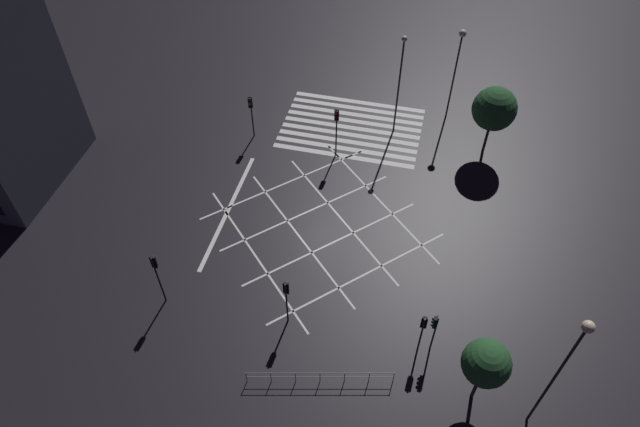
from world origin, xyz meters
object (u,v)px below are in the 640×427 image
at_px(street_lamp_far, 459,53).
at_px(street_lamp_west, 400,72).
at_px(traffic_light_nw_cross, 423,327).
at_px(street_tree_near, 486,363).
at_px(traffic_light_se_cross, 251,109).
at_px(street_lamp_east, 570,355).
at_px(traffic_light_nw_main, 434,327).
at_px(street_tree_far, 494,109).
at_px(traffic_light_median_south, 336,124).
at_px(traffic_light_ne_cross, 156,270).
at_px(traffic_light_median_north, 287,294).

bearing_deg(street_lamp_far, street_lamp_west, 36.27).
xyz_separation_m(traffic_light_nw_cross, street_tree_near, (-3.30, 2.29, 1.43)).
bearing_deg(street_lamp_far, street_tree_near, 98.33).
xyz_separation_m(traffic_light_se_cross, street_tree_near, (-18.78, 18.48, 0.99)).
xyz_separation_m(traffic_light_se_cross, street_lamp_west, (-11.06, -3.42, 2.88)).
relative_size(street_lamp_east, street_lamp_far, 1.22).
bearing_deg(traffic_light_nw_main, street_tree_near, 137.53).
bearing_deg(street_lamp_east, traffic_light_nw_main, -28.79).
distance_m(traffic_light_se_cross, traffic_light_nw_main, 22.72).
xyz_separation_m(street_lamp_east, street_lamp_west, (10.72, -22.56, -1.51)).
height_order(traffic_light_se_cross, traffic_light_nw_main, traffic_light_se_cross).
xyz_separation_m(street_lamp_east, street_tree_far, (3.36, -21.78, -3.04)).
xyz_separation_m(traffic_light_median_south, traffic_light_nw_cross, (-8.43, 15.47, -0.85)).
distance_m(street_lamp_east, street_tree_near, 4.58).
bearing_deg(street_tree_near, street_lamp_east, 167.46).
height_order(traffic_light_ne_cross, street_lamp_far, street_lamp_far).
distance_m(traffic_light_nw_cross, street_lamp_west, 20.36).
bearing_deg(street_lamp_east, street_lamp_far, -75.43).
height_order(traffic_light_ne_cross, traffic_light_nw_main, traffic_light_ne_cross).
xyz_separation_m(traffic_light_median_south, street_lamp_far, (-8.09, -7.12, 2.91)).
bearing_deg(traffic_light_median_north, traffic_light_se_cross, 24.89).
xyz_separation_m(traffic_light_median_north, street_lamp_far, (-7.66, -22.52, 3.37)).
bearing_deg(traffic_light_ne_cross, traffic_light_nw_main, -88.36).
bearing_deg(traffic_light_median_south, traffic_light_ne_cross, -25.41).
xyz_separation_m(street_lamp_east, street_tree_near, (3.00, -0.67, -3.40)).
bearing_deg(street_lamp_west, traffic_light_median_north, 79.60).
height_order(traffic_light_median_north, street_tree_far, street_tree_far).
bearing_deg(street_tree_near, street_lamp_west, -70.57).
xyz_separation_m(traffic_light_median_south, street_lamp_west, (-4.01, -4.13, 2.47)).
bearing_deg(street_lamp_west, street_lamp_far, -143.73).
height_order(traffic_light_se_cross, traffic_light_median_south, traffic_light_median_south).
bearing_deg(street_lamp_east, traffic_light_ne_cross, -6.79).
bearing_deg(traffic_light_median_north, street_lamp_far, -18.79).
bearing_deg(street_lamp_far, traffic_light_ne_cross, 55.76).
bearing_deg(street_tree_far, street_lamp_far, -49.00).
relative_size(traffic_light_median_north, traffic_light_median_south, 0.85).
xyz_separation_m(traffic_light_ne_cross, traffic_light_nw_main, (-16.55, -0.47, -0.75)).
relative_size(traffic_light_nw_main, street_tree_near, 0.64).
relative_size(street_lamp_east, street_lamp_west, 1.13).
bearing_deg(traffic_light_median_south, street_lamp_east, 38.64).
height_order(traffic_light_se_cross, street_tree_far, street_tree_far).
xyz_separation_m(traffic_light_se_cross, traffic_light_median_south, (-7.04, 0.71, 0.41)).
bearing_deg(street_lamp_west, traffic_light_nw_cross, 102.71).
xyz_separation_m(traffic_light_median_north, traffic_light_nw_cross, (-8.00, 0.07, -0.39)).
height_order(traffic_light_ne_cross, street_tree_near, street_tree_near).
xyz_separation_m(traffic_light_median_south, street_lamp_east, (-14.73, 18.43, 3.97)).
distance_m(traffic_light_ne_cross, traffic_light_median_north, 7.95).
xyz_separation_m(traffic_light_nw_main, street_lamp_far, (0.96, -22.43, 3.77)).
distance_m(traffic_light_ne_cross, street_tree_far, 26.89).
distance_m(traffic_light_se_cross, traffic_light_nw_cross, 22.40).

